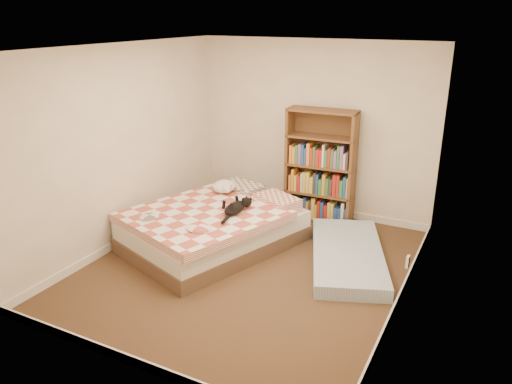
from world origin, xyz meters
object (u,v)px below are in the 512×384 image
at_px(bookshelf, 320,181).
at_px(white_dog, 224,187).
at_px(black_cat, 236,207).
at_px(floor_mattress, 347,255).
at_px(bed, 216,226).

xyz_separation_m(bookshelf, white_dog, (-1.07, -0.87, 0.01)).
bearing_deg(bookshelf, black_cat, -114.61).
bearing_deg(floor_mattress, black_cat, 172.19).
distance_m(bookshelf, floor_mattress, 1.44).
xyz_separation_m(bookshelf, floor_mattress, (0.77, -1.10, -0.50)).
relative_size(black_cat, white_dog, 1.97).
distance_m(bed, white_dog, 0.68).
relative_size(floor_mattress, white_dog, 5.21).
bearing_deg(white_dog, bed, -71.76).
bearing_deg(black_cat, floor_mattress, 26.91).
height_order(bookshelf, floor_mattress, bookshelf).
height_order(floor_mattress, black_cat, black_cat).
xyz_separation_m(bed, bookshelf, (0.88, 1.42, 0.32)).
height_order(bed, black_cat, black_cat).
bearing_deg(white_dog, floor_mattress, -8.15).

